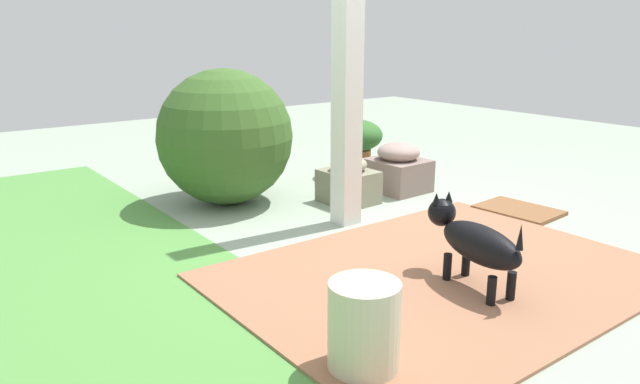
# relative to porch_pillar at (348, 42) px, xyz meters

# --- Properties ---
(ground_plane) EXTENTS (12.00, 12.00, 0.00)m
(ground_plane) POSITION_rel_porch_pillar_xyz_m (-0.22, -0.04, -1.26)
(ground_plane) COLOR #96A892
(brick_path) EXTENTS (1.80, 2.40, 0.02)m
(brick_path) POSITION_rel_porch_pillar_xyz_m (-1.08, 0.18, -1.26)
(brick_path) COLOR #9E694B
(brick_path) RESTS_ON ground
(porch_pillar) EXTENTS (0.16, 0.16, 2.53)m
(porch_pillar) POSITION_rel_porch_pillar_xyz_m (0.00, 0.00, 0.00)
(porch_pillar) COLOR white
(porch_pillar) RESTS_ON ground
(stone_planter_nearest) EXTENTS (0.49, 0.44, 0.42)m
(stone_planter_nearest) POSITION_rel_porch_pillar_xyz_m (0.41, -0.91, -1.07)
(stone_planter_nearest) COLOR gray
(stone_planter_nearest) RESTS_ON ground
(stone_planter_near) EXTENTS (0.43, 0.37, 0.38)m
(stone_planter_near) POSITION_rel_porch_pillar_xyz_m (0.39, -0.34, -1.09)
(stone_planter_near) COLOR gray
(stone_planter_near) RESTS_ON ground
(round_shrub) EXTENTS (1.07, 1.07, 1.07)m
(round_shrub) POSITION_rel_porch_pillar_xyz_m (0.97, 0.43, -0.73)
(round_shrub) COLOR #385D25
(round_shrub) RESTS_ON ground
(terracotta_pot_broad) EXTENTS (0.49, 0.49, 0.54)m
(terracotta_pot_broad) POSITION_rel_porch_pillar_xyz_m (1.02, -0.96, -0.93)
(terracotta_pot_broad) COLOR #9E5E30
(terracotta_pot_broad) RESTS_ON ground
(dog) EXTENTS (0.69, 0.28, 0.47)m
(dog) POSITION_rel_porch_pillar_xyz_m (-1.28, 0.18, -0.99)
(dog) COLOR black
(dog) RESTS_ON ground
(ceramic_urn) EXTENTS (0.29, 0.29, 0.38)m
(ceramic_urn) POSITION_rel_porch_pillar_xyz_m (-1.52, 1.16, -1.07)
(ceramic_urn) COLOR beige
(ceramic_urn) RESTS_ON ground
(doormat) EXTENTS (0.61, 0.46, 0.03)m
(doormat) POSITION_rel_porch_pillar_xyz_m (-0.60, -1.21, -1.25)
(doormat) COLOR brown
(doormat) RESTS_ON ground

